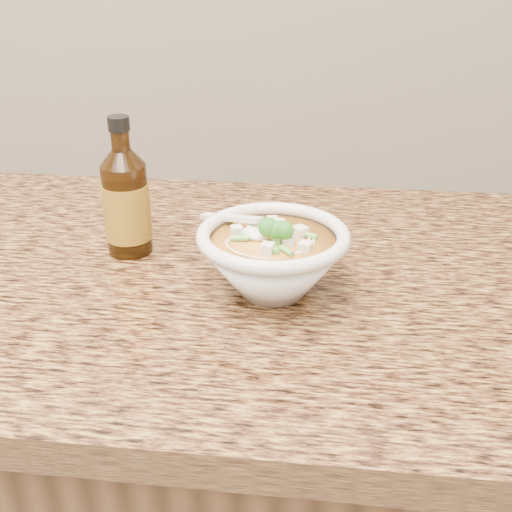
# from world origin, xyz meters

# --- Properties ---
(cabinet) EXTENTS (4.00, 0.65, 0.86)m
(cabinet) POSITION_xyz_m (0.00, 1.68, 0.43)
(cabinet) COLOR black
(cabinet) RESTS_ON ground
(soup_bowl) EXTENTS (0.19, 0.18, 0.10)m
(soup_bowl) POSITION_xyz_m (0.39, 1.61, 0.94)
(soup_bowl) COLOR silver
(soup_bowl) RESTS_ON counter_slab
(hot_sauce_bottle) EXTENTS (0.07, 0.07, 0.18)m
(hot_sauce_bottle) POSITION_xyz_m (0.19, 1.70, 0.97)
(hot_sauce_bottle) COLOR #351D07
(hot_sauce_bottle) RESTS_ON counter_slab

